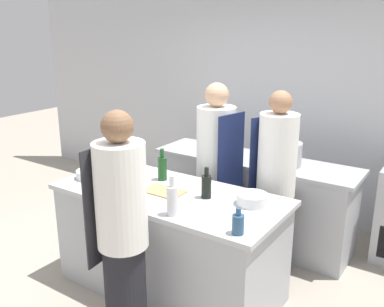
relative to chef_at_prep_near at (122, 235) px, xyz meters
The scene contains 16 objects.
ground_plane 1.15m from the chef_at_prep_near, 101.60° to the left, with size 16.00×16.00×0.00m, color #A89E8E.
wall_back 2.91m from the chef_at_prep_near, 92.98° to the left, with size 8.00×0.06×2.80m.
prep_counter 0.85m from the chef_at_prep_near, 101.60° to the left, with size 1.98×0.90×0.92m.
pass_counter 2.02m from the chef_at_prep_near, 89.17° to the left, with size 2.18×0.60×0.92m.
chef_at_prep_near is the anchor object (origin of this frame).
chef_at_stove 1.51m from the chef_at_prep_near, 95.93° to the left, with size 0.42×0.41×1.75m.
chef_at_pass_far 1.55m from the chef_at_prep_near, 71.54° to the left, with size 0.40×0.39×1.74m.
bottle_olive_oil 0.44m from the chef_at_prep_near, 69.56° to the left, with size 0.08×0.08×0.31m.
bottle_vinegar 1.02m from the chef_at_prep_near, 111.89° to the left, with size 0.08×0.08×0.29m.
bottle_wine 0.83m from the chef_at_prep_near, 77.61° to the left, with size 0.08×0.08×0.26m.
bottle_cooking_oil 0.80m from the chef_at_prep_near, 29.67° to the left, with size 0.08×0.08×0.19m.
bowl_mixing_large 1.13m from the chef_at_prep_near, 147.32° to the left, with size 0.27×0.27×0.07m.
bowl_prep_small 1.04m from the chef_at_prep_near, 58.48° to the left, with size 0.24×0.24×0.09m.
bowl_ceramic_blue 1.06m from the chef_at_prep_near, 125.55° to the left, with size 0.20×0.20×0.08m.
cutting_board 0.73m from the chef_at_prep_near, 104.82° to the left, with size 0.35×0.22×0.01m.
stockpot 2.00m from the chef_at_prep_near, 78.81° to the left, with size 0.30×0.30×0.23m.
Camera 1 is at (2.03, -2.65, 2.27)m, focal length 40.00 mm.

